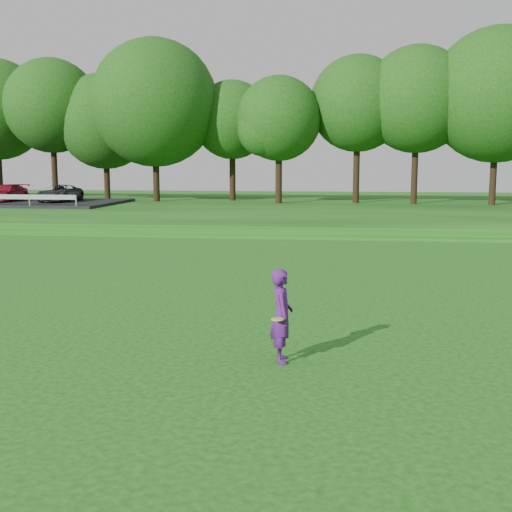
# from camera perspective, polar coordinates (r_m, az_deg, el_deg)

# --- Properties ---
(ground) EXTENTS (140.00, 140.00, 0.00)m
(ground) POSITION_cam_1_polar(r_m,az_deg,el_deg) (11.47, -12.74, -9.69)
(ground) COLOR #14480E
(ground) RESTS_ON ground
(berm) EXTENTS (130.00, 30.00, 0.60)m
(berm) POSITION_cam_1_polar(r_m,az_deg,el_deg) (44.49, 2.71, 4.14)
(berm) COLOR #14480E
(berm) RESTS_ON ground
(walking_path) EXTENTS (130.00, 1.60, 0.04)m
(walking_path) POSITION_cam_1_polar(r_m,az_deg,el_deg) (30.65, 0.39, 1.76)
(walking_path) COLOR gray
(walking_path) RESTS_ON ground
(treeline) EXTENTS (104.00, 7.00, 15.00)m
(treeline) POSITION_cam_1_polar(r_m,az_deg,el_deg) (48.58, 3.20, 13.70)
(treeline) COLOR #13410F
(treeline) RESTS_ON berm
(woman) EXTENTS (0.51, 0.76, 1.67)m
(woman) POSITION_cam_1_polar(r_m,az_deg,el_deg) (11.34, 2.29, -5.31)
(woman) COLOR #54186E
(woman) RESTS_ON ground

